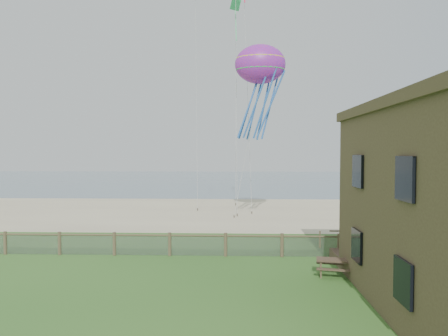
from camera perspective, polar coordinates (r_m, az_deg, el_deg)
The scene contains 7 objects.
ground at distance 16.09m, azimuth -0.45°, elevation -17.94°, with size 160.00×160.00×0.00m, color #316221.
sand_beach at distance 37.51m, azimuth 0.96°, elevation -6.26°, with size 72.00×20.00×0.02m, color tan.
ocean at distance 81.28m, azimuth 1.50°, elevation -1.67°, with size 160.00×68.00×0.02m, color slate.
chainlink_fence at distance 21.69m, azimuth 0.22°, elevation -11.09°, with size 36.20×0.20×1.25m, color brown, non-canonical shape.
picnic_table at distance 19.13m, azimuth 15.67°, elevation -13.60°, with size 1.69×1.27×0.71m, color brown, non-canonical shape.
octopus_kite at distance 31.08m, azimuth 5.18°, elevation 11.01°, with size 3.71×2.62×7.63m, color #F82763, non-canonical shape.
kite_green at distance 39.56m, azimuth 1.69°, elevation 21.01°, with size 1.23×0.70×3.36m, color #36CB6C, non-canonical shape.
Camera 1 is at (0.63, -15.09, 5.56)m, focal length 32.00 mm.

